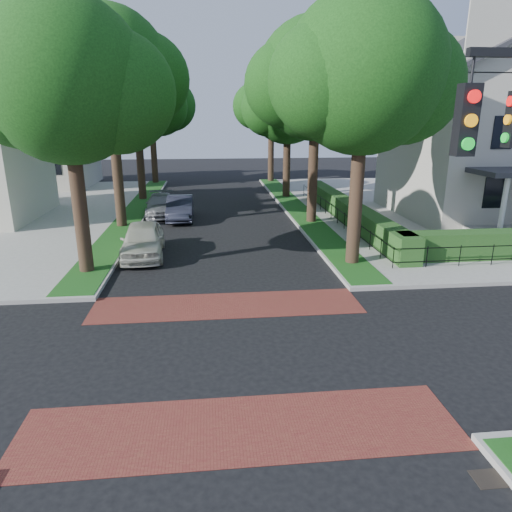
{
  "coord_description": "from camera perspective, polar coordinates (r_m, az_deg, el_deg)",
  "views": [
    {
      "loc": [
        -0.5,
        -11.06,
        6.1
      ],
      "look_at": [
        1.02,
        3.57,
        1.6
      ],
      "focal_mm": 32.0,
      "sensor_mm": 36.0,
      "label": 1
    }
  ],
  "objects": [
    {
      "name": "grass_strip_nw",
      "position": [
        31.13,
        -14.93,
        5.43
      ],
      "size": [
        1.6,
        29.8,
        0.02
      ],
      "primitive_type": "cube",
      "color": "#164313",
      "rests_on": "sidewalk_nw"
    },
    {
      "name": "house_victorian",
      "position": [
        32.43,
        28.86,
        14.85
      ],
      "size": [
        13.0,
        13.05,
        12.48
      ],
      "color": "#B9B3A6",
      "rests_on": "sidewalk_ne"
    },
    {
      "name": "crosswalk_near",
      "position": [
        9.96,
        -1.94,
        -20.74
      ],
      "size": [
        9.0,
        2.2,
        0.01
      ],
      "primitive_type": "cube",
      "color": "maroon",
      "rests_on": "ground"
    },
    {
      "name": "tree_left_back",
      "position": [
        44.59,
        -12.88,
        18.29
      ],
      "size": [
        7.75,
        6.66,
        10.44
      ],
      "color": "black",
      "rests_on": "sidewalk_nw"
    },
    {
      "name": "storm_drain",
      "position": [
        9.84,
        27.34,
        -23.47
      ],
      "size": [
        0.65,
        0.45,
        0.01
      ],
      "primitive_type": "cube",
      "color": "black",
      "rests_on": "ground"
    },
    {
      "name": "grass_strip_ne",
      "position": [
        31.3,
        5.09,
        6.0
      ],
      "size": [
        1.6,
        29.8,
        0.02
      ],
      "primitive_type": "cube",
      "color": "#164313",
      "rests_on": "sidewalk_ne"
    },
    {
      "name": "ground",
      "position": [
        12.64,
        -2.99,
        -11.87
      ],
      "size": [
        120.0,
        120.0,
        0.0
      ],
      "primitive_type": "plane",
      "color": "black",
      "rests_on": "ground"
    },
    {
      "name": "tree_left_mid",
      "position": [
        26.85,
        -17.6,
        21.07
      ],
      "size": [
        8.0,
        6.88,
        11.48
      ],
      "color": "black",
      "rests_on": "sidewalk_nw"
    },
    {
      "name": "tree_right_back",
      "position": [
        44.72,
        2.03,
        18.49
      ],
      "size": [
        7.5,
        6.45,
        10.2
      ],
      "color": "black",
      "rests_on": "sidewalk_ne"
    },
    {
      "name": "tree_right_mid",
      "position": [
        27.08,
        7.65,
        20.86
      ],
      "size": [
        8.25,
        7.09,
        11.22
      ],
      "color": "black",
      "rests_on": "sidewalk_ne"
    },
    {
      "name": "crosswalk_far",
      "position": [
        15.52,
        -3.62,
        -6.16
      ],
      "size": [
        9.0,
        2.2,
        0.01
      ],
      "primitive_type": "cube",
      "color": "maroon",
      "rests_on": "ground"
    },
    {
      "name": "house_left_far",
      "position": [
        45.6,
        -25.93,
        14.04
      ],
      "size": [
        10.0,
        9.0,
        10.14
      ],
      "color": "#B9B3A6",
      "rests_on": "sidewalk_nw"
    },
    {
      "name": "tree_right_near",
      "position": [
        19.35,
        13.41,
        21.1
      ],
      "size": [
        7.75,
        6.67,
        10.66
      ],
      "color": "black",
      "rests_on": "sidewalk_ne"
    },
    {
      "name": "parked_car_front",
      "position": [
        21.23,
        -13.96,
        1.96
      ],
      "size": [
        2.1,
        4.65,
        1.55
      ],
      "primitive_type": "imported",
      "rotation": [
        0.0,
        0.0,
        0.06
      ],
      "color": "beige",
      "rests_on": "ground"
    },
    {
      "name": "sidewalk_ne",
      "position": [
        36.6,
        27.46,
        5.62
      ],
      "size": [
        30.0,
        30.0,
        0.15
      ],
      "primitive_type": "cube",
      "color": "gray",
      "rests_on": "ground"
    },
    {
      "name": "hedge_main_road",
      "position": [
        27.84,
        11.39,
        5.59
      ],
      "size": [
        1.0,
        18.0,
        1.2
      ],
      "primitive_type": "cube",
      "color": "#19491C",
      "rests_on": "sidewalk_ne"
    },
    {
      "name": "tree_left_near",
      "position": [
        18.97,
        -22.18,
        19.36
      ],
      "size": [
        7.5,
        6.45,
        10.2
      ],
      "color": "black",
      "rests_on": "sidewalk_nw"
    },
    {
      "name": "tree_right_far",
      "position": [
        35.81,
        4.1,
        18.26
      ],
      "size": [
        7.25,
        6.23,
        9.74
      ],
      "color": "black",
      "rests_on": "sidewalk_ne"
    },
    {
      "name": "parked_car_middle",
      "position": [
        28.59,
        -9.47,
        5.94
      ],
      "size": [
        1.59,
        4.42,
        1.45
      ],
      "primitive_type": "imported",
      "rotation": [
        0.0,
        0.0,
        0.01
      ],
      "color": "#222433",
      "rests_on": "ground"
    },
    {
      "name": "parked_car_rear",
      "position": [
        30.15,
        -11.79,
        6.27
      ],
      "size": [
        2.18,
        4.7,
        1.33
      ],
      "primitive_type": "imported",
      "rotation": [
        0.0,
        0.0,
        0.07
      ],
      "color": "gray",
      "rests_on": "ground"
    },
    {
      "name": "tree_left_far",
      "position": [
        35.63,
        -14.56,
        18.13
      ],
      "size": [
        7.0,
        6.02,
        9.86
      ],
      "color": "black",
      "rests_on": "sidewalk_nw"
    },
    {
      "name": "fence_main_road",
      "position": [
        27.64,
        9.78,
        5.28
      ],
      "size": [
        0.06,
        18.0,
        0.9
      ],
      "primitive_type": null,
      "color": "black",
      "rests_on": "sidewalk_ne"
    }
  ]
}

